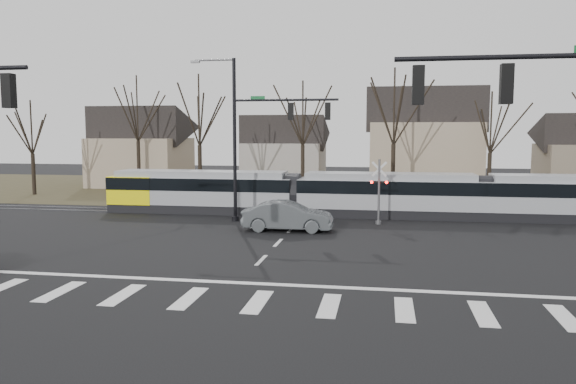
# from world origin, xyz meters

# --- Properties ---
(ground) EXTENTS (140.00, 140.00, 0.00)m
(ground) POSITION_xyz_m (0.00, 0.00, 0.00)
(ground) COLOR black
(grass_verge) EXTENTS (140.00, 28.00, 0.01)m
(grass_verge) POSITION_xyz_m (0.00, 32.00, 0.01)
(grass_verge) COLOR #38331E
(grass_verge) RESTS_ON ground
(crosswalk) EXTENTS (27.00, 2.60, 0.01)m
(crosswalk) POSITION_xyz_m (0.00, -4.00, 0.01)
(crosswalk) COLOR silver
(crosswalk) RESTS_ON ground
(stop_line) EXTENTS (28.00, 0.35, 0.01)m
(stop_line) POSITION_xyz_m (0.00, -1.80, 0.01)
(stop_line) COLOR silver
(stop_line) RESTS_ON ground
(lane_dashes) EXTENTS (0.18, 30.00, 0.01)m
(lane_dashes) POSITION_xyz_m (0.00, 16.00, 0.01)
(lane_dashes) COLOR silver
(lane_dashes) RESTS_ON ground
(rail_pair) EXTENTS (90.00, 1.52, 0.06)m
(rail_pair) POSITION_xyz_m (0.00, 15.80, 0.03)
(rail_pair) COLOR #59595E
(rail_pair) RESTS_ON ground
(tram) EXTENTS (38.55, 2.86, 2.92)m
(tram) POSITION_xyz_m (5.45, 16.00, 1.59)
(tram) COLOR gray
(tram) RESTS_ON ground
(sedan) EXTENTS (2.06, 5.25, 1.70)m
(sedan) POSITION_xyz_m (-0.11, 9.56, 0.85)
(sedan) COLOR #4D5255
(sedan) RESTS_ON ground
(signal_pole_near_right) EXTENTS (6.72, 0.44, 8.00)m
(signal_pole_near_right) POSITION_xyz_m (10.11, -6.00, 5.17)
(signal_pole_near_right) COLOR black
(signal_pole_near_right) RESTS_ON ground
(signal_pole_far) EXTENTS (9.28, 0.44, 10.20)m
(signal_pole_far) POSITION_xyz_m (-2.41, 12.50, 5.70)
(signal_pole_far) COLOR black
(signal_pole_far) RESTS_ON ground
(rail_crossing_signal) EXTENTS (1.08, 0.36, 4.00)m
(rail_crossing_signal) POSITION_xyz_m (5.00, 12.79, 1.89)
(rail_crossing_signal) COLOR #59595B
(rail_crossing_signal) RESTS_ON ground
(tree_row) EXTENTS (59.20, 7.20, 10.00)m
(tree_row) POSITION_xyz_m (2.00, 26.00, 5.00)
(tree_row) COLOR black
(tree_row) RESTS_ON ground
(house_a) EXTENTS (9.72, 8.64, 8.60)m
(house_a) POSITION_xyz_m (-20.00, 34.00, 4.46)
(house_a) COLOR gray
(house_a) RESTS_ON ground
(house_b) EXTENTS (8.64, 7.56, 7.65)m
(house_b) POSITION_xyz_m (-5.00, 36.00, 3.97)
(house_b) COLOR gray
(house_b) RESTS_ON ground
(house_c) EXTENTS (10.80, 8.64, 10.10)m
(house_c) POSITION_xyz_m (9.00, 33.00, 5.23)
(house_c) COLOR gray
(house_c) RESTS_ON ground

